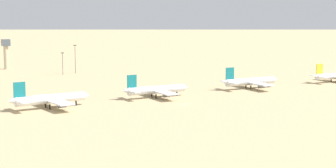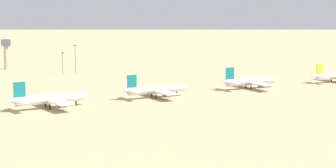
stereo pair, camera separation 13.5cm
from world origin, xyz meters
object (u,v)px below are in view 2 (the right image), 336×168
Objects in this scene: parked_jet_teal_4 at (250,81)px; light_pole_west at (63,62)px; parked_jet_teal_3 at (156,90)px; light_pole_mid at (75,57)px; control_tower at (6,51)px; parked_jet_yellow_5 at (335,76)px; parked_jet_teal_2 at (50,99)px.

light_pole_west reaches higher than parked_jet_teal_4.
parked_jet_teal_3 is 1.91× the size of light_pole_mid.
parked_jet_teal_4 is at bearing -59.67° from control_tower.
control_tower is (-87.86, 150.18, 8.20)m from parked_jet_teal_4.
light_pole_west is at bearing 140.69° from parked_jet_yellow_5.
parked_jet_teal_3 is at bearing -77.85° from control_tower.
parked_jet_teal_3 is at bearing -178.46° from parked_jet_yellow_5.
parked_jet_teal_2 is 1.11× the size of parked_jet_yellow_5.
light_pole_mid reaches higher than light_pole_west.
parked_jet_teal_2 reaches higher than parked_jet_teal_3.
parked_jet_teal_4 is 1.75× the size of control_tower.
parked_jet_teal_3 is at bearing -176.31° from parked_jet_teal_4.
control_tower is (-32.86, 152.60, 8.27)m from parked_jet_teal_3.
parked_jet_yellow_5 is at bearing -4.47° from parked_jet_teal_2.
parked_jet_teal_2 is 115.51m from light_pole_west.
control_tower is 1.45× the size of light_pole_west.
control_tower reaches higher than parked_jet_teal_4.
parked_jet_teal_2 is 122.23m from light_pole_mid.
parked_jet_yellow_5 is at bearing -43.84° from light_pole_mid.
light_pole_west is at bearing 63.46° from parked_jet_teal_2.
control_tower reaches higher than light_pole_mid.
parked_jet_teal_2 is at bearing -177.28° from parked_jet_yellow_5.
control_tower is at bearing 102.13° from parked_jet_teal_3.
light_pole_mid is at bearing 59.97° from parked_jet_teal_2.
parked_jet_yellow_5 is (161.99, 3.84, -0.38)m from parked_jet_teal_2.
parked_jet_yellow_5 is 159.83m from light_pole_west.
light_pole_west reaches higher than parked_jet_yellow_5.
parked_jet_teal_4 is 56.32m from parked_jet_yellow_5.
parked_jet_teal_3 is at bearing -89.64° from light_pole_mid.
parked_jet_teal_3 is 55.05m from parked_jet_teal_4.
parked_jet_teal_2 is at bearing -176.08° from parked_jet_teal_3.
parked_jet_yellow_5 is at bearing -0.95° from parked_jet_teal_4.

